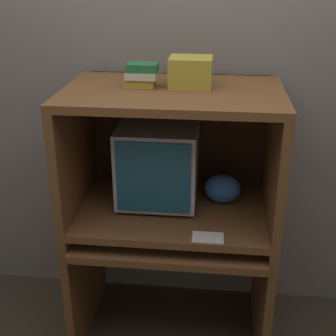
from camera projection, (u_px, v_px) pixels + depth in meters
name	position (u px, v px, depth m)	size (l,w,h in m)	color
wall_back	(180.00, 77.00, 2.39)	(6.00, 0.06, 2.60)	gray
desk_base	(172.00, 270.00, 2.37)	(0.97, 0.65, 0.66)	brown
desk_monitor_shelf	(173.00, 211.00, 2.28)	(0.97, 0.63, 0.09)	brown
hutch_upper	(174.00, 128.00, 2.14)	(0.97, 0.63, 0.58)	brown
crt_monitor	(159.00, 162.00, 2.26)	(0.37, 0.39, 0.39)	#B2B2B7
keyboard	(144.00, 238.00, 2.16)	(0.44, 0.15, 0.03)	black
mouse	(208.00, 240.00, 2.14)	(0.07, 0.05, 0.03)	#B7B7B7
snack_bag	(223.00, 189.00, 2.29)	(0.18, 0.13, 0.14)	#336BB7
book_stack	(141.00, 75.00, 2.05)	(0.15, 0.11, 0.10)	gold
paper_card	(208.00, 237.00, 2.02)	(0.14, 0.09, 0.00)	white
storage_box	(191.00, 72.00, 2.04)	(0.19, 0.16, 0.13)	gold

